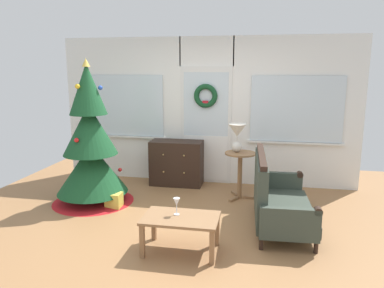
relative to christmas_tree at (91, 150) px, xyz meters
The scene contains 10 objects.
ground_plane 1.87m from the christmas_tree, 24.56° to the right, with size 6.76×6.76×0.00m, color #996B42.
back_wall_with_door 2.11m from the christmas_tree, 42.03° to the left, with size 5.20×0.19×2.55m.
christmas_tree is the anchor object (origin of this frame).
dresser_cabinet 1.58m from the christmas_tree, 45.80° to the left, with size 0.90×0.45×0.78m.
settee_sofa 2.78m from the christmas_tree, ahead, with size 0.79×1.55×0.96m.
side_table 2.30m from the christmas_tree, 15.14° to the left, with size 0.50×0.48×0.74m.
table_lamp 2.24m from the christmas_tree, 16.54° to the left, with size 0.28×0.28×0.44m.
coffee_table 2.16m from the christmas_tree, 37.20° to the right, with size 0.84×0.53×0.41m.
wine_glass 2.05m from the christmas_tree, 37.00° to the right, with size 0.08×0.08×0.20m.
gift_box 0.84m from the christmas_tree, 23.01° to the right, with size 0.22×0.20×0.22m, color #D8C64C.
Camera 1 is at (1.02, -4.33, 2.03)m, focal length 34.71 mm.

